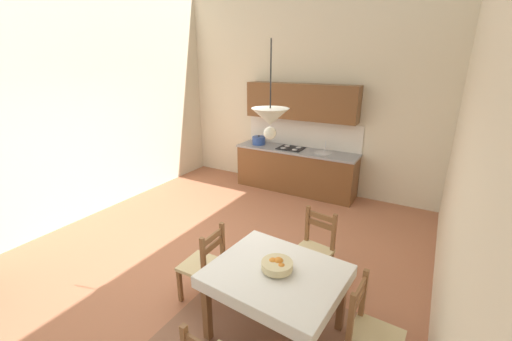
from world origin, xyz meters
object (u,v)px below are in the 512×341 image
object	(u,v)px
dining_chair_window_side	(371,335)
fruit_bowl	(277,265)
kitchen_cabinetry	(297,151)
dining_table	(276,282)
pendant_lamp	(270,118)
dining_chair_kitchen_side	(314,250)
dining_chair_tv_side	(204,265)

from	to	relation	value
dining_chair_window_side	fruit_bowl	xyz separation A→B (m)	(-0.90, 0.02, 0.37)
dining_chair_window_side	kitchen_cabinetry	bearing A→B (deg)	121.46
dining_table	pendant_lamp	bearing A→B (deg)	153.66
dining_table	dining_chair_kitchen_side	world-z (taller)	dining_chair_kitchen_side
dining_chair_tv_side	dining_chair_window_side	xyz separation A→B (m)	(1.85, -0.08, 0.00)
dining_chair_kitchen_side	dining_chair_window_side	xyz separation A→B (m)	(0.87, -0.99, 0.00)
fruit_bowl	pendant_lamp	size ratio (longest dim) A/B	0.37
dining_chair_kitchen_side	dining_table	bearing A→B (deg)	-91.94
dining_chair_tv_side	dining_chair_window_side	bearing A→B (deg)	-2.40
dining_table	dining_chair_kitchen_side	bearing A→B (deg)	88.06
dining_chair_kitchen_side	dining_chair_window_side	bearing A→B (deg)	-48.49
fruit_bowl	pendant_lamp	xyz separation A→B (m)	(-0.12, 0.05, 1.38)
dining_chair_kitchen_side	dining_chair_window_side	world-z (taller)	same
dining_chair_tv_side	pendant_lamp	size ratio (longest dim) A/B	1.16
dining_chair_kitchen_side	dining_chair_tv_side	world-z (taller)	same
kitchen_cabinetry	dining_table	xyz separation A→B (m)	(1.35, -3.67, -0.23)
dining_chair_kitchen_side	dining_chair_tv_side	size ratio (longest dim) A/B	1.00
dining_chair_kitchen_side	dining_chair_window_side	distance (m)	1.32
kitchen_cabinetry	dining_table	world-z (taller)	kitchen_cabinetry
dining_chair_tv_side	dining_chair_kitchen_side	bearing A→B (deg)	43.11
fruit_bowl	pendant_lamp	world-z (taller)	pendant_lamp
dining_chair_kitchen_side	dining_chair_tv_side	bearing A→B (deg)	-136.89
dining_chair_tv_side	fruit_bowl	size ratio (longest dim) A/B	3.10
dining_chair_kitchen_side	pendant_lamp	bearing A→B (deg)	-99.43
kitchen_cabinetry	fruit_bowl	size ratio (longest dim) A/B	8.42
kitchen_cabinetry	dining_chair_tv_side	size ratio (longest dim) A/B	2.72
dining_chair_kitchen_side	fruit_bowl	size ratio (longest dim) A/B	3.10
dining_table	dining_chair_tv_side	bearing A→B (deg)	175.93
dining_table	dining_chair_window_side	distance (m)	0.93
kitchen_cabinetry	dining_chair_kitchen_side	world-z (taller)	kitchen_cabinetry
dining_table	fruit_bowl	size ratio (longest dim) A/B	4.36
dining_chair_kitchen_side	fruit_bowl	xyz separation A→B (m)	(-0.03, -0.97, 0.37)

